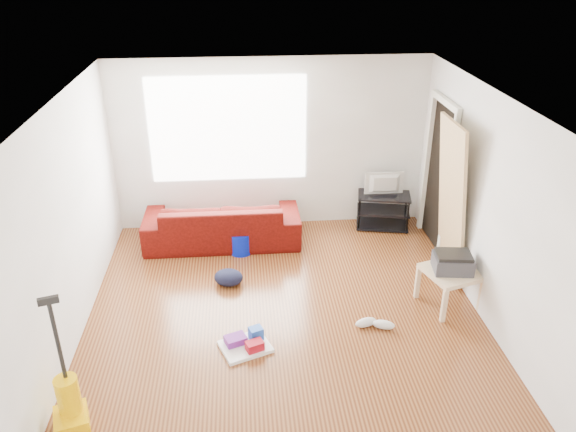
{
  "coord_description": "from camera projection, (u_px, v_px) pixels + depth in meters",
  "views": [
    {
      "loc": [
        -0.42,
        -5.17,
        3.9
      ],
      "look_at": [
        0.08,
        0.6,
        1.04
      ],
      "focal_mm": 35.0,
      "sensor_mm": 36.0,
      "label": 1
    }
  ],
  "objects": [
    {
      "name": "backpack",
      "position": [
        229.0,
        284.0,
        7.07
      ],
      "size": [
        0.42,
        0.36,
        0.2
      ],
      "primitive_type": "ellipsoid",
      "rotation": [
        0.0,
        0.0,
        -0.22
      ],
      "color": "black",
      "rests_on": "ground"
    },
    {
      "name": "tv_stand",
      "position": [
        383.0,
        210.0,
        8.37
      ],
      "size": [
        0.83,
        0.58,
        0.53
      ],
      "rotation": [
        0.0,
        0.0,
        -0.2
      ],
      "color": "black",
      "rests_on": "ground"
    },
    {
      "name": "cleaning_tray",
      "position": [
        246.0,
        343.0,
        5.95
      ],
      "size": [
        0.61,
        0.55,
        0.18
      ],
      "rotation": [
        0.0,
        0.0,
        0.37
      ],
      "color": "white",
      "rests_on": "ground"
    },
    {
      "name": "tv",
      "position": [
        385.0,
        184.0,
        8.18
      ],
      "size": [
        0.58,
        0.08,
        0.33
      ],
      "primitive_type": "imported",
      "rotation": [
        0.0,
        0.0,
        3.14
      ],
      "color": "black",
      "rests_on": "tv_stand"
    },
    {
      "name": "printer",
      "position": [
        453.0,
        262.0,
        6.44
      ],
      "size": [
        0.47,
        0.38,
        0.23
      ],
      "rotation": [
        0.0,
        0.0,
        -0.13
      ],
      "color": "#33333A",
      "rests_on": "side_table"
    },
    {
      "name": "vacuum",
      "position": [
        70.0,
        406.0,
        4.89
      ],
      "size": [
        0.37,
        0.39,
        1.35
      ],
      "rotation": [
        0.0,
        0.0,
        0.3
      ],
      "color": "#F9B800",
      "rests_on": "ground"
    },
    {
      "name": "bucket",
      "position": [
        241.0,
        252.0,
        7.79
      ],
      "size": [
        0.31,
        0.31,
        0.3
      ],
      "primitive_type": "cylinder",
      "rotation": [
        0.0,
        0.0,
        0.02
      ],
      "color": "#0416BE",
      "rests_on": "ground"
    },
    {
      "name": "door_panel",
      "position": [
        442.0,
        272.0,
        7.34
      ],
      "size": [
        0.25,
        0.82,
        2.03
      ],
      "primitive_type": "cube",
      "rotation": [
        0.0,
        -0.1,
        0.0
      ],
      "color": "tan",
      "rests_on": "ground"
    },
    {
      "name": "room",
      "position": [
        290.0,
        217.0,
        5.96
      ],
      "size": [
        4.51,
        5.01,
        2.51
      ],
      "color": "#502411",
      "rests_on": "ground"
    },
    {
      "name": "sofa",
      "position": [
        223.0,
        242.0,
        8.06
      ],
      "size": [
        2.18,
        0.85,
        0.64
      ],
      "primitive_type": "imported",
      "rotation": [
        0.0,
        0.0,
        3.14
      ],
      "color": "black",
      "rests_on": "ground"
    },
    {
      "name": "sneakers",
      "position": [
        375.0,
        324.0,
        6.26
      ],
      "size": [
        0.46,
        0.24,
        0.1
      ],
      "rotation": [
        0.0,
        0.0,
        -0.16
      ],
      "color": "silver",
      "rests_on": "ground"
    },
    {
      "name": "toilet_paper",
      "position": [
        243.0,
        241.0,
        7.67
      ],
      "size": [
        0.11,
        0.11,
        0.1
      ],
      "primitive_type": "cylinder",
      "color": "white",
      "rests_on": "bucket"
    },
    {
      "name": "side_table",
      "position": [
        451.0,
        276.0,
        6.52
      ],
      "size": [
        0.72,
        0.72,
        0.47
      ],
      "rotation": [
        0.0,
        0.0,
        0.31
      ],
      "color": "tan",
      "rests_on": "ground"
    }
  ]
}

